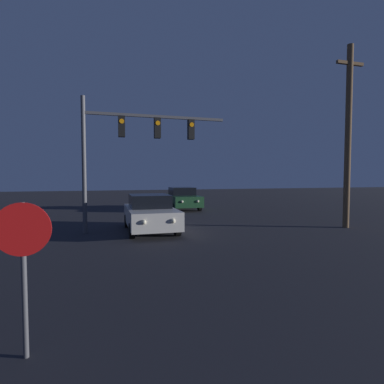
{
  "coord_description": "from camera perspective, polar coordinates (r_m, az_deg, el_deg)",
  "views": [
    {
      "loc": [
        -3.8,
        5.93,
        2.41
      ],
      "look_at": [
        0.0,
        19.15,
        1.7
      ],
      "focal_mm": 28.0,
      "sensor_mm": 36.0,
      "label": 1
    }
  ],
  "objects": [
    {
      "name": "car_near",
      "position": [
        13.34,
        -8.0,
        -3.99
      ],
      "size": [
        2.05,
        4.45,
        1.61
      ],
      "rotation": [
        0.0,
        0.0,
        3.14
      ],
      "color": "beige",
      "rests_on": "ground_plane"
    },
    {
      "name": "car_far",
      "position": [
        22.09,
        -1.83,
        -1.22
      ],
      "size": [
        2.1,
        4.47,
        1.61
      ],
      "rotation": [
        0.0,
        0.0,
        3.12
      ],
      "color": "#1E4728",
      "rests_on": "ground_plane"
    },
    {
      "name": "traffic_signal_mast",
      "position": [
        13.52,
        -11.66,
        9.76
      ],
      "size": [
        6.33,
        0.3,
        5.78
      ],
      "color": "#4C4C51",
      "rests_on": "ground_plane"
    },
    {
      "name": "stop_sign",
      "position": [
        4.55,
        -29.5,
        -9.66
      ],
      "size": [
        0.71,
        0.07,
        2.08
      ],
      "color": "#4C4C51",
      "rests_on": "ground_plane"
    },
    {
      "name": "utility_pole",
      "position": [
        15.95,
        27.59,
        9.7
      ],
      "size": [
        1.44,
        0.28,
        8.47
      ],
      "color": "brown",
      "rests_on": "ground_plane"
    }
  ]
}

